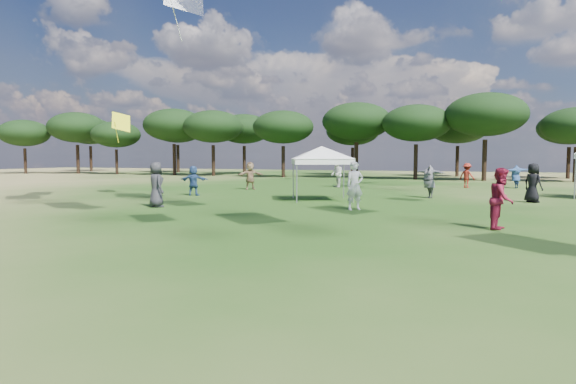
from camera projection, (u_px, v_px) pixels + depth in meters
name	position (u px, v px, depth m)	size (l,w,h in m)	color
tree_line	(475.00, 121.00, 44.63)	(108.78, 17.63, 7.77)	black
tent_left	(322.00, 149.00, 22.96)	(5.09, 5.09, 2.89)	gray
festival_crowd	(433.00, 181.00, 24.19)	(28.12, 21.43, 1.92)	navy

